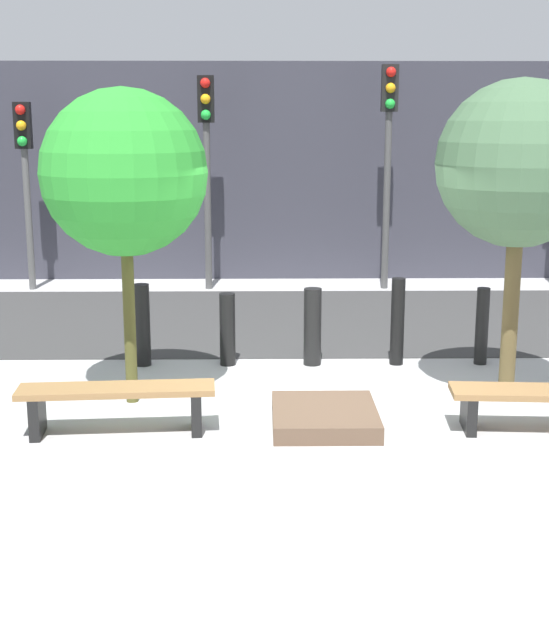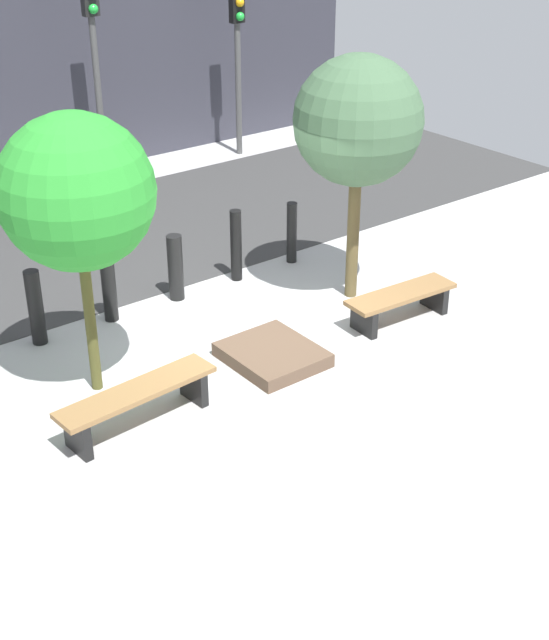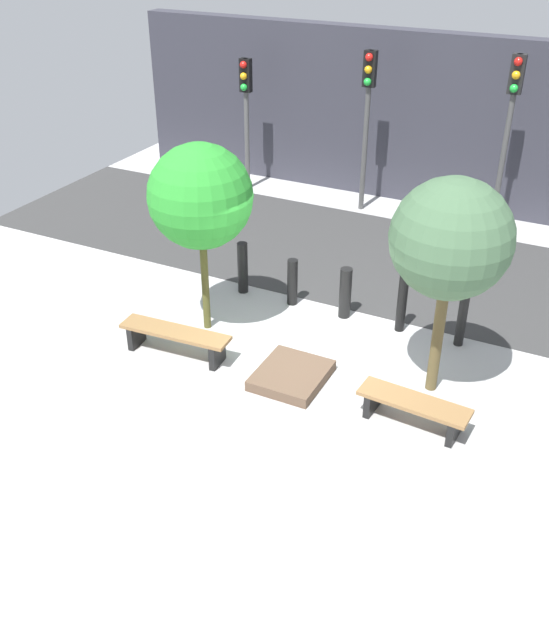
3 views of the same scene
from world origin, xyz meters
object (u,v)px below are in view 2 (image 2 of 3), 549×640
object	(u,v)px
bollard_far_left	(36,308)
bench_left	(137,399)
bollard_right	(236,245)
traffic_light_mid_east	(94,41)
bench_right	(401,300)
planter_bed	(272,355)
bollard_left	(109,290)
traffic_light_east	(238,37)
bollard_center	(175,268)
bollard_far_right	(292,233)
tree_behind_left_bench	(76,193)
tree_behind_right_bench	(358,122)

from	to	relation	value
bollard_far_left	bench_left	bearing A→B (deg)	-88.40
bollard_right	traffic_light_mid_east	world-z (taller)	traffic_light_mid_east
bench_left	bench_right	xyz separation A→B (m)	(4.03, 0.00, -0.04)
bench_right	planter_bed	size ratio (longest dim) A/B	1.39
bollard_left	traffic_light_east	distance (m)	7.80
bollard_center	bollard_right	size ratio (longest dim) A/B	0.89
bollard_center	bollard_far_right	xyz separation A→B (m)	(2.08, 0.00, 0.00)
bollard_left	traffic_light_mid_east	bearing A→B (deg)	62.28
bollard_right	bollard_far_right	size ratio (longest dim) A/B	1.13
bench_right	bollard_left	size ratio (longest dim) A/B	1.82
bollard_far_right	traffic_light_east	size ratio (longest dim) A/B	0.28
tree_behind_left_bench	bollard_far_left	world-z (taller)	tree_behind_left_bench
tree_behind_left_bench	bollard_left	bearing A→B (deg)	55.71
planter_bed	bollard_center	world-z (taller)	bollard_center
bollard_far_left	tree_behind_right_bench	bearing A→B (deg)	-19.21
bench_right	traffic_light_east	distance (m)	8.09
bollard_right	traffic_light_mid_east	distance (m)	5.40
planter_bed	tree_behind_right_bench	xyz separation A→B (m)	(2.01, 0.78, 2.42)
bollard_center	bollard_right	distance (m)	1.04
tree_behind_right_bench	bollard_left	world-z (taller)	tree_behind_right_bench
planter_bed	bollard_far_left	xyz separation A→B (m)	(-2.08, 2.21, 0.42)
traffic_light_east	bench_right	bearing A→B (deg)	-109.91
bench_left	planter_bed	distance (m)	2.04
bench_left	tree_behind_right_bench	distance (m)	4.68
tree_behind_right_bench	bollard_far_right	world-z (taller)	tree_behind_right_bench
bollard_right	bench_left	bearing A→B (deg)	-141.74
planter_bed	bollard_far_right	distance (m)	3.06
bench_right	tree_behind_right_bench	world-z (taller)	tree_behind_right_bench
bollard_right	bollard_far_left	bearing A→B (deg)	180.00
bollard_center	traffic_light_east	world-z (taller)	traffic_light_east
tree_behind_left_bench	bench_right	bearing A→B (deg)	-13.70
traffic_light_mid_east	bollard_right	bearing A→B (deg)	-95.99
bench_right	bollard_far_left	bearing A→B (deg)	153.54
traffic_light_east	tree_behind_left_bench	bearing A→B (deg)	-136.39
bench_left	traffic_light_mid_east	bearing A→B (deg)	60.08
bollard_far_left	bollard_center	size ratio (longest dim) A/B	1.06
tree_behind_left_bench	bollard_far_left	xyz separation A→B (m)	(-0.07, 1.43, -1.92)
bollard_left	bollard_far_right	distance (m)	3.12
bollard_left	tree_behind_right_bench	bearing A→B (deg)	-25.04
bench_left	traffic_light_east	bearing A→B (deg)	43.69
bollard_left	bollard_center	size ratio (longest dim) A/B	0.94
bench_right	bollard_left	xyz separation A→B (m)	(-3.05, 2.41, 0.14)
bollard_far_left	bollard_far_right	bearing A→B (deg)	0.00
planter_bed	bollard_center	xyz separation A→B (m)	(0.00, 2.21, 0.39)
bollard_far_left	bollard_left	bearing A→B (deg)	0.00
bench_right	bollard_center	world-z (taller)	bollard_center
bollard_center	traffic_light_east	bearing A→B (deg)	46.60
bollard_center	bollard_right	xyz separation A→B (m)	(1.04, 0.00, 0.06)
planter_bed	tree_behind_right_bench	size ratio (longest dim) A/B	0.35
tree_behind_left_bench	traffic_light_east	distance (m)	9.24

